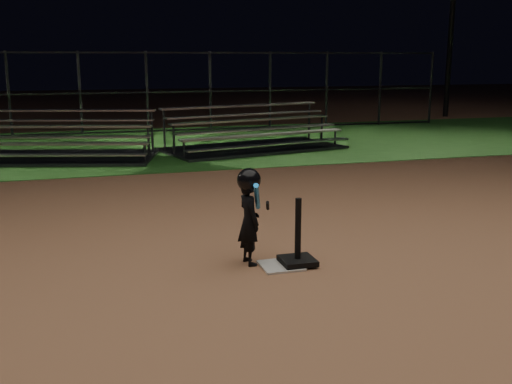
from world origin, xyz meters
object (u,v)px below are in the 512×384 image
object	(u,v)px
child_batter	(249,214)
bleacher_right	(254,141)
batting_tee	(298,252)
bleacher_left	(55,150)
home_plate	(281,266)

from	to	relation	value
child_batter	bleacher_right	distance (m)	8.74
batting_tee	bleacher_left	distance (m)	8.90
home_plate	child_batter	distance (m)	0.69
home_plate	bleacher_left	xyz separation A→B (m)	(-2.65, 8.42, 0.21)
bleacher_right	batting_tee	bearing A→B (deg)	-115.93
batting_tee	bleacher_right	bearing A→B (deg)	77.13
batting_tee	home_plate	bearing A→B (deg)	177.82
batting_tee	bleacher_left	xyz separation A→B (m)	(-2.85, 8.43, 0.07)
bleacher_left	batting_tee	bearing A→B (deg)	-56.41
child_batter	bleacher_right	xyz separation A→B (m)	(2.47, 8.38, -0.36)
child_batter	bleacher_left	xyz separation A→B (m)	(-2.34, 8.22, -0.36)
batting_tee	bleacher_right	world-z (taller)	bleacher_right
home_plate	batting_tee	world-z (taller)	batting_tee
bleacher_left	bleacher_right	world-z (taller)	same
bleacher_right	home_plate	bearing A→B (deg)	-117.17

